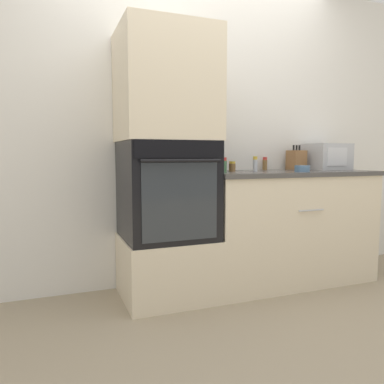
{
  "coord_description": "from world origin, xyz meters",
  "views": [
    {
      "loc": [
        -1.11,
        -2.26,
        1.04
      ],
      "look_at": [
        -0.16,
        0.21,
        0.78
      ],
      "focal_mm": 35.0,
      "sensor_mm": 36.0,
      "label": 1
    }
  ],
  "objects_px": {
    "condiment_jar_mid": "(255,164)",
    "condiment_jar_far": "(232,166)",
    "microwave": "(326,157)",
    "condiment_jar_back": "(223,165)",
    "knife_block": "(296,160)",
    "wall_oven": "(167,190)",
    "condiment_jar_near": "(265,164)",
    "bowl": "(302,169)"
  },
  "relations": [
    {
      "from": "condiment_jar_far",
      "to": "condiment_jar_back",
      "type": "height_order",
      "value": "condiment_jar_back"
    },
    {
      "from": "condiment_jar_back",
      "to": "condiment_jar_near",
      "type": "bearing_deg",
      "value": 29.33
    },
    {
      "from": "condiment_jar_far",
      "to": "condiment_jar_back",
      "type": "xyz_separation_m",
      "value": [
        -0.15,
        -0.14,
        0.02
      ]
    },
    {
      "from": "wall_oven",
      "to": "condiment_jar_far",
      "type": "distance_m",
      "value": 0.6
    },
    {
      "from": "knife_block",
      "to": "bowl",
      "type": "relative_size",
      "value": 1.83
    },
    {
      "from": "bowl",
      "to": "condiment_jar_far",
      "type": "bearing_deg",
      "value": 152.74
    },
    {
      "from": "condiment_jar_mid",
      "to": "condiment_jar_near",
      "type": "bearing_deg",
      "value": 45.52
    },
    {
      "from": "condiment_jar_mid",
      "to": "condiment_jar_far",
      "type": "height_order",
      "value": "condiment_jar_mid"
    },
    {
      "from": "bowl",
      "to": "microwave",
      "type": "bearing_deg",
      "value": 31.22
    },
    {
      "from": "condiment_jar_near",
      "to": "condiment_jar_back",
      "type": "xyz_separation_m",
      "value": [
        -0.55,
        -0.31,
        0.0
      ]
    },
    {
      "from": "microwave",
      "to": "condiment_jar_far",
      "type": "distance_m",
      "value": 0.96
    },
    {
      "from": "condiment_jar_near",
      "to": "wall_oven",
      "type": "bearing_deg",
      "value": -164.94
    },
    {
      "from": "microwave",
      "to": "knife_block",
      "type": "bearing_deg",
      "value": 167.82
    },
    {
      "from": "wall_oven",
      "to": "knife_block",
      "type": "xyz_separation_m",
      "value": [
        1.25,
        0.19,
        0.21
      ]
    },
    {
      "from": "knife_block",
      "to": "condiment_jar_back",
      "type": "distance_m",
      "value": 0.86
    },
    {
      "from": "microwave",
      "to": "bowl",
      "type": "relative_size",
      "value": 2.83
    },
    {
      "from": "condiment_jar_near",
      "to": "condiment_jar_far",
      "type": "bearing_deg",
      "value": -157.27
    },
    {
      "from": "condiment_jar_near",
      "to": "condiment_jar_far",
      "type": "xyz_separation_m",
      "value": [
        -0.41,
        -0.17,
        -0.02
      ]
    },
    {
      "from": "wall_oven",
      "to": "condiment_jar_back",
      "type": "xyz_separation_m",
      "value": [
        0.42,
        -0.05,
        0.17
      ]
    },
    {
      "from": "condiment_jar_far",
      "to": "microwave",
      "type": "bearing_deg",
      "value": 2.4
    },
    {
      "from": "knife_block",
      "to": "condiment_jar_far",
      "type": "bearing_deg",
      "value": -171.69
    },
    {
      "from": "knife_block",
      "to": "condiment_jar_back",
      "type": "relative_size",
      "value": 1.93
    },
    {
      "from": "condiment_jar_near",
      "to": "condiment_jar_mid",
      "type": "relative_size",
      "value": 0.93
    },
    {
      "from": "microwave",
      "to": "knife_block",
      "type": "distance_m",
      "value": 0.28
    },
    {
      "from": "condiment_jar_near",
      "to": "microwave",
      "type": "bearing_deg",
      "value": -13.29
    },
    {
      "from": "bowl",
      "to": "condiment_jar_mid",
      "type": "distance_m",
      "value": 0.36
    },
    {
      "from": "microwave",
      "to": "condiment_jar_back",
      "type": "height_order",
      "value": "microwave"
    },
    {
      "from": "condiment_jar_mid",
      "to": "condiment_jar_back",
      "type": "height_order",
      "value": "condiment_jar_mid"
    },
    {
      "from": "wall_oven",
      "to": "condiment_jar_far",
      "type": "height_order",
      "value": "wall_oven"
    },
    {
      "from": "microwave",
      "to": "condiment_jar_near",
      "type": "distance_m",
      "value": 0.57
    },
    {
      "from": "condiment_jar_mid",
      "to": "condiment_jar_far",
      "type": "xyz_separation_m",
      "value": [
        -0.16,
        0.08,
        -0.02
      ]
    },
    {
      "from": "bowl",
      "to": "condiment_jar_back",
      "type": "height_order",
      "value": "condiment_jar_back"
    },
    {
      "from": "knife_block",
      "to": "condiment_jar_mid",
      "type": "bearing_deg",
      "value": -161.12
    },
    {
      "from": "bowl",
      "to": "condiment_jar_near",
      "type": "distance_m",
      "value": 0.42
    },
    {
      "from": "condiment_jar_mid",
      "to": "condiment_jar_far",
      "type": "bearing_deg",
      "value": 154.39
    },
    {
      "from": "knife_block",
      "to": "condiment_jar_near",
      "type": "distance_m",
      "value": 0.29
    },
    {
      "from": "condiment_jar_near",
      "to": "condiment_jar_back",
      "type": "bearing_deg",
      "value": -150.67
    },
    {
      "from": "condiment_jar_mid",
      "to": "condiment_jar_back",
      "type": "xyz_separation_m",
      "value": [
        -0.31,
        -0.06,
        -0.0
      ]
    },
    {
      "from": "condiment_jar_mid",
      "to": "knife_block",
      "type": "bearing_deg",
      "value": 18.88
    },
    {
      "from": "condiment_jar_back",
      "to": "knife_block",
      "type": "bearing_deg",
      "value": 16.16
    },
    {
      "from": "bowl",
      "to": "condiment_jar_back",
      "type": "xyz_separation_m",
      "value": [
        -0.63,
        0.11,
        0.03
      ]
    },
    {
      "from": "wall_oven",
      "to": "knife_block",
      "type": "height_order",
      "value": "wall_oven"
    }
  ]
}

